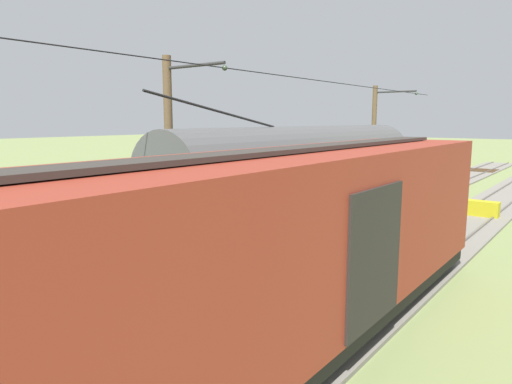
% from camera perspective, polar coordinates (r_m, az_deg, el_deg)
% --- Properties ---
extents(ground_plane, '(220.00, 220.00, 0.00)m').
position_cam_1_polar(ground_plane, '(17.17, 4.47, -6.44)').
color(ground_plane, olive).
extents(track_streetcar_siding, '(2.80, 80.00, 0.18)m').
position_cam_1_polar(track_streetcar_siding, '(15.62, 18.69, -8.25)').
color(track_streetcar_siding, slate).
rests_on(track_streetcar_siding, ground).
extents(track_adjacent_siding, '(2.80, 80.00, 0.18)m').
position_cam_1_polar(track_adjacent_siding, '(17.41, 5.04, -6.05)').
color(track_adjacent_siding, slate).
rests_on(track_adjacent_siding, ground).
extents(track_third_siding, '(2.80, 80.00, 0.18)m').
position_cam_1_polar(track_third_siding, '(19.99, -5.50, -4.09)').
color(track_third_siding, slate).
rests_on(track_third_siding, ground).
extents(vintage_streetcar, '(2.65, 16.92, 5.09)m').
position_cam_1_polar(vintage_streetcar, '(17.51, 6.26, 1.38)').
color(vintage_streetcar, '#196033').
rests_on(vintage_streetcar, ground).
extents(flatcar_adjacent, '(2.80, 14.70, 1.60)m').
position_cam_1_polar(flatcar_adjacent, '(14.89, -29.11, -6.53)').
color(flatcar_adjacent, brown).
rests_on(flatcar_adjacent, ground).
extents(boxcar_far_siding, '(2.96, 13.72, 3.85)m').
position_cam_1_polar(boxcar_far_siding, '(9.33, 6.19, -5.84)').
color(boxcar_far_siding, maroon).
rests_on(boxcar_far_siding, ground).
extents(catenary_pole_foreground, '(2.67, 0.28, 6.56)m').
position_cam_1_polar(catenary_pole_foreground, '(28.93, 14.43, 6.42)').
color(catenary_pole_foreground, brown).
rests_on(catenary_pole_foreground, ground).
extents(catenary_pole_mid_near, '(2.67, 0.28, 6.56)m').
position_cam_1_polar(catenary_pole_mid_near, '(15.34, -10.48, 4.63)').
color(catenary_pole_mid_near, brown).
rests_on(catenary_pole_mid_near, ground).
extents(overhead_wire_run, '(2.46, 36.67, 0.18)m').
position_cam_1_polar(overhead_wire_run, '(14.25, -2.21, 14.85)').
color(overhead_wire_run, black).
rests_on(overhead_wire_run, ground).
extents(spare_tie_stack, '(2.40, 2.40, 0.54)m').
position_cam_1_polar(spare_tie_stack, '(21.19, -15.47, -3.04)').
color(spare_tie_stack, '#47331E').
rests_on(spare_tie_stack, ground).
extents(track_end_bumper, '(1.80, 0.60, 0.80)m').
position_cam_1_polar(track_end_bumper, '(24.01, 25.73, -1.91)').
color(track_end_bumper, '#B2A519').
rests_on(track_end_bumper, ground).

